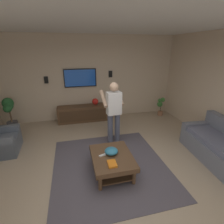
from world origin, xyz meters
TOP-DOWN VIEW (x-y plane):
  - ground_plane at (0.00, 0.00)m, footprint 7.36×7.36m
  - wall_back_tv at (3.12, 0.00)m, footprint 0.10×6.21m
  - ceiling_slab at (0.00, 0.00)m, footprint 6.34×6.21m
  - area_rug at (0.16, -0.01)m, footprint 2.57×2.40m
  - couch at (-0.27, -2.50)m, footprint 1.96×1.01m
  - coffee_table at (-0.04, -0.01)m, footprint 1.00×0.80m
  - media_console at (2.78, 0.35)m, footprint 0.45×1.70m
  - tv at (3.03, 0.35)m, footprint 0.05×1.08m
  - person_standing at (1.14, -0.34)m, footprint 0.57×0.57m
  - potted_plant_tall at (2.67, 2.58)m, footprint 0.52×0.37m
  - potted_plant_short at (2.64, -2.55)m, footprint 0.23×0.28m
  - bowl at (0.03, -0.01)m, footprint 0.27×0.27m
  - remote_white at (0.00, 0.17)m, footprint 0.09×0.16m
  - book at (-0.31, 0.05)m, footprint 0.22×0.16m
  - vase_round at (2.83, -0.11)m, footprint 0.22×0.22m
  - wall_speaker_left at (3.04, -0.70)m, footprint 0.06×0.12m
  - wall_speaker_right at (3.04, 1.44)m, footprint 0.06×0.12m

SIDE VIEW (x-z plane):
  - ground_plane at x=0.00m, z-range 0.00..0.00m
  - area_rug at x=0.16m, z-range 0.00..0.01m
  - media_console at x=2.78m, z-range 0.00..0.55m
  - coffee_table at x=-0.04m, z-range 0.10..0.50m
  - couch at x=-0.27m, z-range -0.12..0.75m
  - potted_plant_short at x=2.64m, z-range 0.06..0.74m
  - remote_white at x=0.00m, z-range 0.40..0.42m
  - book at x=-0.31m, z-range 0.40..0.44m
  - bowl at x=0.03m, z-range 0.40..0.52m
  - potted_plant_tall at x=2.67m, z-range 0.11..1.11m
  - vase_round at x=2.83m, z-range 0.55..0.77m
  - person_standing at x=1.14m, z-range 0.11..1.75m
  - wall_back_tv at x=3.12m, z-range 0.00..2.85m
  - wall_speaker_right at x=3.04m, z-range 1.34..1.56m
  - tv at x=3.03m, z-range 1.17..1.78m
  - wall_speaker_left at x=3.04m, z-range 1.46..1.68m
  - ceiling_slab at x=0.00m, z-range 2.85..2.95m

